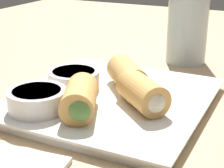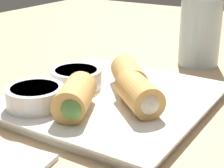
{
  "view_description": "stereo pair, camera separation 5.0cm",
  "coord_description": "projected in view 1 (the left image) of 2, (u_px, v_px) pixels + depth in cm",
  "views": [
    {
      "loc": [
        -40.22,
        -22.2,
        23.33
      ],
      "look_at": [
        3.11,
        -0.9,
        5.15
      ],
      "focal_mm": 60.0,
      "sensor_mm": 36.0,
      "label": 1
    },
    {
      "loc": [
        -37.78,
        -26.58,
        23.33
      ],
      "look_at": [
        3.11,
        -0.9,
        5.15
      ],
      "focal_mm": 60.0,
      "sensor_mm": 36.0,
      "label": 2
    }
  ],
  "objects": [
    {
      "name": "dipping_bowl_far",
      "position": [
        37.0,
        99.0,
        0.47
      ],
      "size": [
        7.48,
        7.48,
        2.69
      ],
      "color": "white",
      "rests_on": "serving_plate"
    },
    {
      "name": "roll_back_left",
      "position": [
        83.0,
        100.0,
        0.45
      ],
      "size": [
        8.68,
        6.9,
        4.12
      ],
      "color": "#DBA356",
      "rests_on": "serving_plate"
    },
    {
      "name": "serving_plate",
      "position": [
        112.0,
        100.0,
        0.52
      ],
      "size": [
        27.37,
        25.84,
        1.5
      ],
      "color": "silver",
      "rests_on": "table_surface"
    },
    {
      "name": "table_surface",
      "position": [
        96.0,
        119.0,
        0.51
      ],
      "size": [
        180.0,
        140.0,
        2.0
      ],
      "color": "tan",
      "rests_on": "ground"
    },
    {
      "name": "drinking_glass",
      "position": [
        187.0,
        30.0,
        0.7
      ],
      "size": [
        7.45,
        7.45,
        12.43
      ],
      "color": "silver",
      "rests_on": "table_surface"
    },
    {
      "name": "roll_front_left",
      "position": [
        144.0,
        94.0,
        0.47
      ],
      "size": [
        8.15,
        8.47,
        4.12
      ],
      "color": "#DBA356",
      "rests_on": "serving_plate"
    },
    {
      "name": "roll_front_right",
      "position": [
        128.0,
        76.0,
        0.53
      ],
      "size": [
        8.5,
        8.11,
        4.12
      ],
      "color": "#DBA356",
      "rests_on": "serving_plate"
    },
    {
      "name": "dipping_bowl_near",
      "position": [
        74.0,
        79.0,
        0.54
      ],
      "size": [
        7.48,
        7.48,
        2.69
      ],
      "color": "white",
      "rests_on": "serving_plate"
    }
  ]
}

